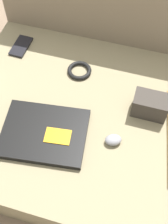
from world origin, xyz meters
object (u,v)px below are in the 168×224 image
camera_pouch (150,105)px  phone_silver (21,46)px  computer_mouse (113,140)px  laptop (44,133)px

camera_pouch → phone_silver: bearing=163.0°
computer_mouse → phone_silver: size_ratio=0.58×
laptop → camera_pouch: camera_pouch is taller
computer_mouse → phone_silver: (-0.49, 0.34, -0.01)m
computer_mouse → camera_pouch: bearing=34.5°
laptop → computer_mouse: (0.24, 0.04, 0.00)m
laptop → phone_silver: bearing=115.9°
laptop → phone_silver: size_ratio=2.66×
laptop → phone_silver: (-0.25, 0.38, -0.01)m
computer_mouse → phone_silver: bearing=121.0°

